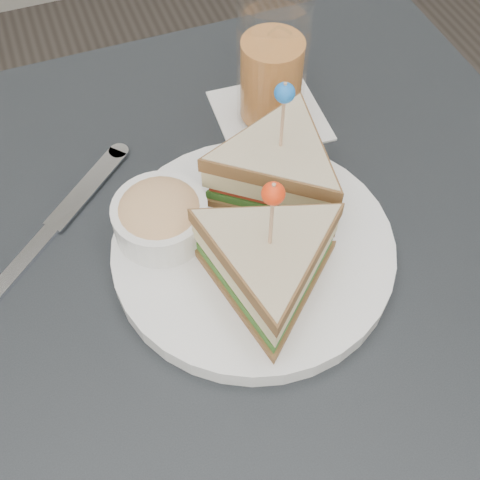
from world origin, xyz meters
The scene contains 5 objects.
ground_plane centered at (0.00, 0.00, 0.00)m, with size 3.50×3.50×0.00m, color #3F3833.
table centered at (0.00, 0.00, 0.67)m, with size 0.80×0.80×0.75m.
plate_meal centered at (0.03, 0.03, 0.80)m, with size 0.33×0.33×0.16m.
cutlery_knife centered at (-0.15, 0.13, 0.75)m, with size 0.18×0.17×0.01m.
drink_set centered at (0.12, 0.20, 0.82)m, with size 0.13×0.13×0.16m.
Camera 1 is at (-0.10, -0.29, 1.25)m, focal length 45.00 mm.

